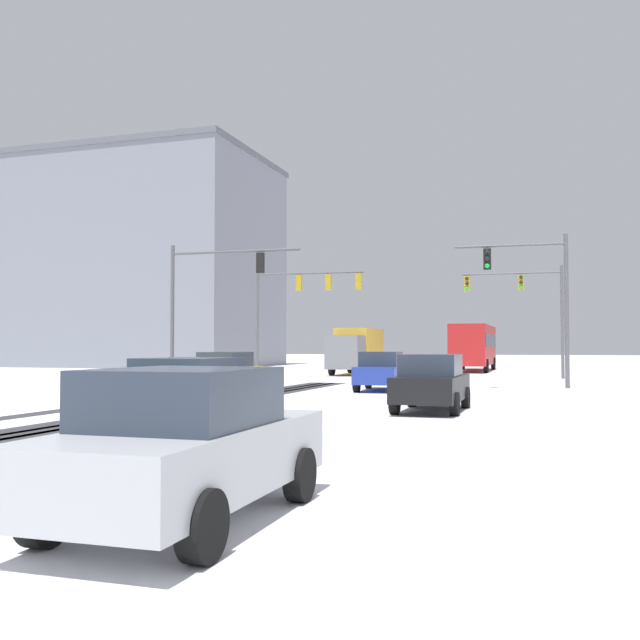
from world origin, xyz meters
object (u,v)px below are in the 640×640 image
Objects in this scene: bus_oncoming at (474,344)px; car_silver_sixth at (187,444)px; box_truck_delivery at (356,349)px; office_building_far_left_block at (122,264)px; traffic_signal_near_left at (207,289)px; car_blue_lead at (382,371)px; car_yellow_cab_second at (227,372)px; traffic_signal_near_right at (536,287)px; car_black_third at (431,382)px; car_dark_green_fourth at (191,398)px; traffic_signal_far_left at (299,296)px; traffic_signal_far_right at (527,298)px.

car_silver_sixth is at bearing -87.80° from bus_oncoming.
office_building_far_left_block is at bearing 153.86° from box_truck_delivery.
traffic_signal_near_left is 8.89m from car_blue_lead.
car_yellow_cab_second is at bearing -148.14° from car_blue_lead.
traffic_signal_near_right is at bearing -78.07° from bus_oncoming.
traffic_signal_near_right is 1.58× the size of car_black_third.
car_yellow_cab_second and car_silver_sixth have the same top height.
car_dark_green_fourth is 56.77m from office_building_far_left_block.
bus_oncoming is 34.51m from office_building_far_left_block.
box_truck_delivery reaches higher than car_dark_green_fourth.
bus_oncoming reaches higher than car_dark_green_fourth.
box_truck_delivery reaches higher than car_silver_sixth.
car_yellow_cab_second is 0.38× the size of bus_oncoming.
traffic_signal_near_right is at bearing 7.40° from traffic_signal_near_left.
traffic_signal_near_left is at bearing -50.97° from office_building_far_left_block.
traffic_signal_far_left is 1.01× the size of traffic_signal_near_right.
traffic_signal_near_right is at bearing -31.59° from traffic_signal_far_left.
office_building_far_left_block reaches higher than traffic_signal_far_right.
car_black_third is 1.00× the size of car_silver_sixth.
car_black_third is 0.37× the size of bus_oncoming.
traffic_signal_far_left is at bearing -104.83° from box_truck_delivery.
office_building_far_left_block is at bearing 124.81° from car_dark_green_fourth.
traffic_signal_far_left and traffic_signal_near_right have the same top height.
car_blue_lead is 9.49m from car_black_third.
traffic_signal_far_right reaches higher than car_dark_green_fourth.
box_truck_delivery is (2.59, 16.54, -2.81)m from traffic_signal_near_left.
car_yellow_cab_second is 0.15× the size of office_building_far_left_block.
traffic_signal_far_right and traffic_signal_near_right have the same top height.
traffic_signal_far_right reaches higher than car_black_third.
car_dark_green_fourth is 1.01× the size of car_silver_sixth.
traffic_signal_far_left is at bearing -119.40° from bus_oncoming.
office_building_far_left_block reaches higher than bus_oncoming.
car_black_third is (-1.93, -22.71, -3.81)m from traffic_signal_far_right.
car_blue_lead is at bearing -92.84° from bus_oncoming.
traffic_signal_near_left and traffic_signal_far_right have the same top height.
car_dark_green_fourth is (-0.10, -16.43, 0.00)m from car_blue_lead.
car_blue_lead is (7.23, -10.13, -3.99)m from traffic_signal_far_left.
car_blue_lead is (-6.17, -1.89, -3.52)m from traffic_signal_near_right.
car_silver_sixth is (11.19, -22.49, -3.62)m from traffic_signal_near_left.
bus_oncoming is (9.36, 25.15, -2.45)m from traffic_signal_near_left.
office_building_far_left_block reaches higher than car_blue_lead.
traffic_signal_far_left is at bearing 105.04° from car_dark_green_fourth.
car_blue_lead and car_dark_green_fourth have the same top height.
car_silver_sixth is at bearing -63.55° from traffic_signal_near_left.
car_yellow_cab_second is 20.00m from box_truck_delivery.
box_truck_delivery is (-0.05, 19.98, 0.82)m from car_yellow_cab_second.
traffic_signal_far_right is (13.54, 13.85, 0.19)m from traffic_signal_near_left.
bus_oncoming is (-2.24, 34.02, 1.18)m from car_black_third.
traffic_signal_near_left is at bearing 115.98° from car_dark_green_fourth.
traffic_signal_far_right reaches higher than car_silver_sixth.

